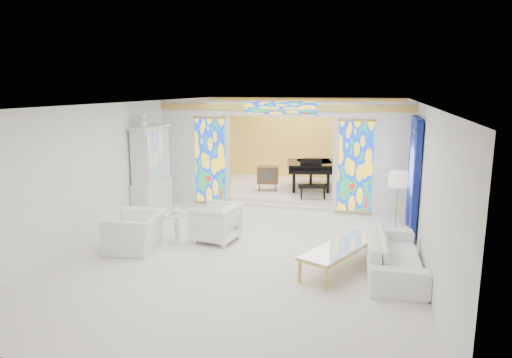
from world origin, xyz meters
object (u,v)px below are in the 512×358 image
(armchair_left, at_px, (136,232))
(sofa, at_px, (394,254))
(china_cabinet, at_px, (151,171))
(armchair_right, at_px, (216,223))
(coffee_table, at_px, (342,247))
(tv_console, at_px, (268,175))
(grand_piano, at_px, (313,166))

(armchair_left, height_order, sofa, armchair_left)
(china_cabinet, relative_size, armchair_right, 2.94)
(china_cabinet, bearing_deg, coffee_table, -26.45)
(coffee_table, bearing_deg, tv_console, 116.69)
(armchair_right, bearing_deg, grand_piano, 173.28)
(armchair_left, bearing_deg, coffee_table, 81.98)
(armchair_right, bearing_deg, armchair_left, -48.32)
(armchair_left, height_order, armchair_right, armchair_right)
(grand_piano, bearing_deg, sofa, -81.61)
(grand_piano, height_order, tv_console, grand_piano)
(armchair_left, xyz_separation_m, armchair_right, (1.44, 0.94, 0.04))
(armchair_left, relative_size, armchair_right, 1.28)
(armchair_left, relative_size, coffee_table, 0.54)
(china_cabinet, xyz_separation_m, tv_console, (2.52, 2.79, -0.49))
(china_cabinet, distance_m, tv_console, 3.79)
(armchair_right, relative_size, coffee_table, 0.42)
(china_cabinet, bearing_deg, armchair_right, -34.91)
(china_cabinet, distance_m, armchair_right, 3.03)
(coffee_table, bearing_deg, grand_piano, 102.72)
(armchair_left, height_order, coffee_table, armchair_left)
(china_cabinet, height_order, sofa, china_cabinet)
(armchair_left, xyz_separation_m, grand_piano, (2.87, 6.16, 0.50))
(china_cabinet, height_order, armchair_left, china_cabinet)
(china_cabinet, xyz_separation_m, armchair_left, (0.97, -2.62, -0.78))
(china_cabinet, distance_m, armchair_left, 2.90)
(armchair_left, distance_m, sofa, 5.20)
(china_cabinet, bearing_deg, armchair_left, -69.67)
(tv_console, bearing_deg, sofa, -68.89)
(china_cabinet, relative_size, coffee_table, 1.24)
(sofa, xyz_separation_m, tv_console, (-3.65, 5.28, 0.32))
(armchair_left, relative_size, grand_piano, 0.42)
(china_cabinet, bearing_deg, sofa, -21.98)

